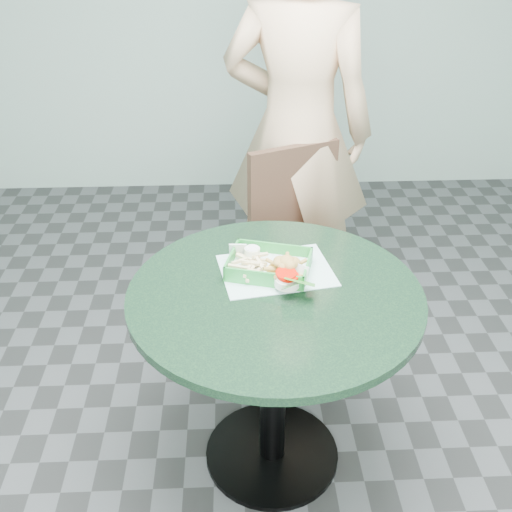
{
  "coord_description": "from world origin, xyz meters",
  "views": [
    {
      "loc": [
        -0.13,
        -1.57,
        1.86
      ],
      "look_at": [
        -0.06,
        0.1,
        0.84
      ],
      "focal_mm": 42.0,
      "sensor_mm": 36.0,
      "label": 1
    }
  ],
  "objects_px": {
    "dining_chair": "(294,239)",
    "diner_person": "(299,80)",
    "cafe_table": "(274,337)",
    "sauce_ramekin": "(249,259)",
    "food_basket": "(269,272)",
    "crab_sandwich": "(289,269)"
  },
  "relations": [
    {
      "from": "cafe_table",
      "to": "sauce_ramekin",
      "type": "relative_size",
      "value": 17.98
    },
    {
      "from": "diner_person",
      "to": "sauce_ramekin",
      "type": "height_order",
      "value": "diner_person"
    },
    {
      "from": "cafe_table",
      "to": "sauce_ramekin",
      "type": "height_order",
      "value": "sauce_ramekin"
    },
    {
      "from": "cafe_table",
      "to": "dining_chair",
      "type": "bearing_deg",
      "value": 79.23
    },
    {
      "from": "food_basket",
      "to": "crab_sandwich",
      "type": "height_order",
      "value": "crab_sandwich"
    },
    {
      "from": "dining_chair",
      "to": "crab_sandwich",
      "type": "height_order",
      "value": "dining_chair"
    },
    {
      "from": "cafe_table",
      "to": "crab_sandwich",
      "type": "xyz_separation_m",
      "value": [
        0.05,
        0.08,
        0.22
      ]
    },
    {
      "from": "food_basket",
      "to": "diner_person",
      "type": "bearing_deg",
      "value": 78.52
    },
    {
      "from": "dining_chair",
      "to": "diner_person",
      "type": "height_order",
      "value": "diner_person"
    },
    {
      "from": "sauce_ramekin",
      "to": "diner_person",
      "type": "bearing_deg",
      "value": 73.85
    },
    {
      "from": "crab_sandwich",
      "to": "sauce_ramekin",
      "type": "height_order",
      "value": "crab_sandwich"
    },
    {
      "from": "diner_person",
      "to": "food_basket",
      "type": "relative_size",
      "value": 8.79
    },
    {
      "from": "dining_chair",
      "to": "diner_person",
      "type": "distance_m",
      "value": 0.69
    },
    {
      "from": "cafe_table",
      "to": "food_basket",
      "type": "xyz_separation_m",
      "value": [
        -0.01,
        0.11,
        0.19
      ]
    },
    {
      "from": "diner_person",
      "to": "crab_sandwich",
      "type": "distance_m",
      "value": 1.01
    },
    {
      "from": "dining_chair",
      "to": "crab_sandwich",
      "type": "relative_size",
      "value": 7.21
    },
    {
      "from": "crab_sandwich",
      "to": "sauce_ramekin",
      "type": "bearing_deg",
      "value": 151.45
    },
    {
      "from": "dining_chair",
      "to": "food_basket",
      "type": "xyz_separation_m",
      "value": [
        -0.15,
        -0.63,
        0.23
      ]
    },
    {
      "from": "food_basket",
      "to": "crab_sandwich",
      "type": "bearing_deg",
      "value": -27.75
    },
    {
      "from": "cafe_table",
      "to": "food_basket",
      "type": "distance_m",
      "value": 0.22
    },
    {
      "from": "dining_chair",
      "to": "diner_person",
      "type": "xyz_separation_m",
      "value": [
        0.03,
        0.27,
        0.63
      ]
    },
    {
      "from": "diner_person",
      "to": "food_basket",
      "type": "height_order",
      "value": "diner_person"
    }
  ]
}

